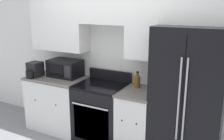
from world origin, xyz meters
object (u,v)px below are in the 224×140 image
refrigerator (188,97)px  bottle (137,81)px  microwave (65,68)px  oven_range (101,112)px

refrigerator → bottle: (-0.74, 0.06, 0.09)m
microwave → bottle: (1.28, 0.02, -0.05)m
microwave → bottle: 1.29m
refrigerator → bottle: size_ratio=7.59×
microwave → bottle: bearing=0.9°
oven_range → microwave: microwave is taller
oven_range → microwave: 0.96m
oven_range → microwave: bearing=172.1°
oven_range → bottle: size_ratio=4.42×
refrigerator → microwave: size_ratio=3.43×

